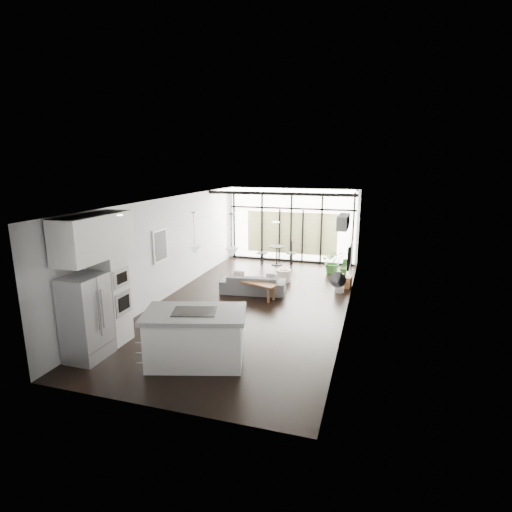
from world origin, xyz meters
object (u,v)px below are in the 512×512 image
Objects in this scene: sofa at (253,281)px; pouf at (284,276)px; island at (196,337)px; tv at (350,255)px; console_bench at (254,289)px; milk_can at (340,283)px; fridge at (86,318)px.

sofa is 3.94× the size of pouf.
island is 3.95× the size of pouf.
sofa is 2.87m from tv.
island is 1.72× the size of tv.
island is 5.72m from pouf.
console_bench is 2.58m from milk_can.
console_bench is (2.02, 4.38, -0.61)m from fridge.
fridge is 6.65m from pouf.
sofa is 0.41m from console_bench.
console_bench is (0.13, -0.36, -0.14)m from sofa.
sofa is 2.56m from milk_can.
island is 3.96m from console_bench.
pouf is at bearing 69.86° from island.
fridge is 6.75m from tv.
pouf is at bearing 150.04° from tv.
sofa is at bearing 128.56° from console_bench.
fridge is at bearing -127.76° from milk_can.
milk_can is (2.42, 0.82, -0.09)m from sofa.
console_bench is at bearing -105.10° from pouf.
island reaches higher than sofa.
tv is at bearing 44.61° from island.
fridge reaches higher than milk_can.
fridge is 1.52× the size of tv.
milk_can is at bearing 50.47° from island.
tv is at bearing 176.38° from sofa.
sofa is 1.34× the size of console_bench.
fridge reaches higher than pouf.
milk_can is 1.24m from tv.
pouf is (0.60, 1.39, -0.18)m from sofa.
sofa is 1.72× the size of tv.
pouf is at bearing -120.58° from sofa.
tv is (2.58, 0.53, 1.07)m from console_bench.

